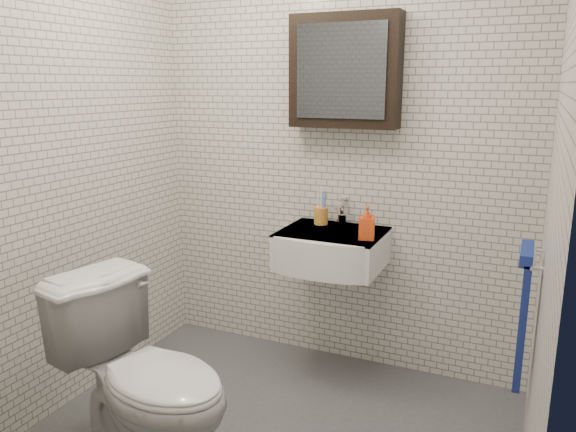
{
  "coord_description": "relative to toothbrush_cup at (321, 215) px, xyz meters",
  "views": [
    {
      "loc": [
        1.04,
        -2.03,
        1.64
      ],
      "look_at": [
        -0.07,
        0.45,
        0.99
      ],
      "focal_mm": 35.0,
      "sensor_mm": 36.0,
      "label": 1
    }
  ],
  "objects": [
    {
      "name": "toothbrush_cup",
      "position": [
        0.0,
        0.0,
        0.0
      ],
      "size": [
        0.08,
        0.08,
        0.22
      ],
      "rotation": [
        0.0,
        0.0,
        0.06
      ],
      "color": "#CC8433",
      "rests_on": "washbasin"
    },
    {
      "name": "towel_rail",
      "position": [
        1.11,
        -0.55,
        -0.18
      ],
      "size": [
        0.09,
        0.3,
        0.58
      ],
      "color": "silver",
      "rests_on": "room_shell"
    },
    {
      "name": "soap_bottle",
      "position": [
        0.33,
        -0.2,
        0.03
      ],
      "size": [
        0.1,
        0.1,
        0.18
      ],
      "primitive_type": "imported",
      "rotation": [
        0.0,
        0.0,
        0.23
      ],
      "color": "orange",
      "rests_on": "washbasin"
    },
    {
      "name": "washbasin",
      "position": [
        0.11,
        -0.16,
        -0.15
      ],
      "size": [
        0.55,
        0.5,
        0.2
      ],
      "color": "white",
      "rests_on": "room_shell"
    },
    {
      "name": "room_shell",
      "position": [
        0.06,
        -0.9,
        0.56
      ],
      "size": [
        2.22,
        2.02,
        2.51
      ],
      "color": "silver",
      "rests_on": "ground"
    },
    {
      "name": "faucet",
      "position": [
        0.11,
        0.03,
        0.01
      ],
      "size": [
        0.06,
        0.2,
        0.15
      ],
      "color": "silver",
      "rests_on": "washbasin"
    },
    {
      "name": "mirror_cabinet",
      "position": [
        0.11,
        0.03,
        0.8
      ],
      "size": [
        0.6,
        0.15,
        0.6
      ],
      "color": "black",
      "rests_on": "room_shell"
    },
    {
      "name": "toilet",
      "position": [
        -0.31,
        -1.22,
        -0.49
      ],
      "size": [
        0.91,
        0.64,
        0.84
      ],
      "primitive_type": "imported",
      "rotation": [
        0.0,
        0.0,
        1.34
      ],
      "color": "white",
      "rests_on": "ground"
    }
  ]
}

